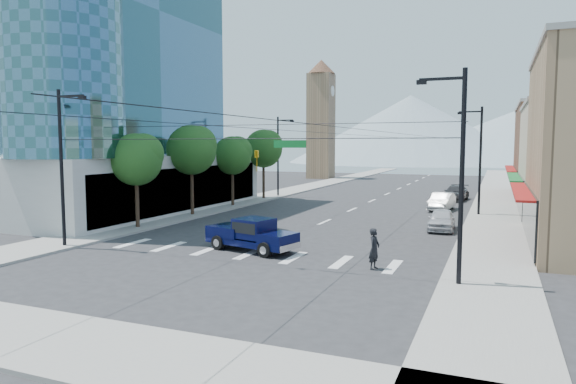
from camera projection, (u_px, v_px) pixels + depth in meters
name	position (u px, v px, depth m)	size (l,w,h in m)	color
ground	(239.00, 260.00, 26.38)	(160.00, 160.00, 0.00)	#28282B
sidewalk_left	(300.00, 189.00, 67.76)	(4.00, 120.00, 0.15)	gray
sidewalk_right	(495.00, 196.00, 58.71)	(4.00, 120.00, 0.15)	gray
sidewalk_cross	(52.00, 341.00, 15.32)	(28.00, 4.00, 0.15)	gray
office_tower	(57.00, 52.00, 47.71)	(29.50, 27.00, 30.00)	#B7B7B2
clock_tower	(321.00, 117.00, 88.75)	(4.80, 4.80, 20.40)	#8C6B4C
mountain_left	(410.00, 129.00, 169.24)	(80.00, 80.00, 22.00)	gray
mountain_right	(525.00, 135.00, 165.44)	(90.00, 90.00, 18.00)	gray
tree_near	(138.00, 158.00, 35.71)	(3.65, 3.64, 6.71)	black
tree_midnear	(193.00, 148.00, 42.11)	(4.09, 4.09, 7.52)	black
tree_midfar	(234.00, 154.00, 48.61)	(3.65, 3.64, 6.71)	black
tree_far	(265.00, 147.00, 55.01)	(4.09, 4.09, 7.52)	black
signal_rig	(233.00, 171.00, 24.96)	(21.80, 0.20, 9.00)	black
lamp_pole_nw	(279.00, 153.00, 57.59)	(2.00, 0.25, 9.00)	black
lamp_pole_ne	(479.00, 156.00, 42.17)	(2.00, 0.25, 9.00)	black
pickup_truck	(251.00, 234.00, 28.59)	(5.75, 3.22, 1.85)	#070B35
pedestrian	(374.00, 249.00, 24.35)	(0.72, 0.47, 1.97)	black
parked_car_near	(441.00, 220.00, 35.46)	(1.74, 4.33, 1.48)	silver
parked_car_mid	(442.00, 202.00, 46.16)	(1.68, 4.81, 1.58)	beige
parked_car_far	(456.00, 193.00, 54.39)	(2.18, 5.36, 1.56)	#313133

